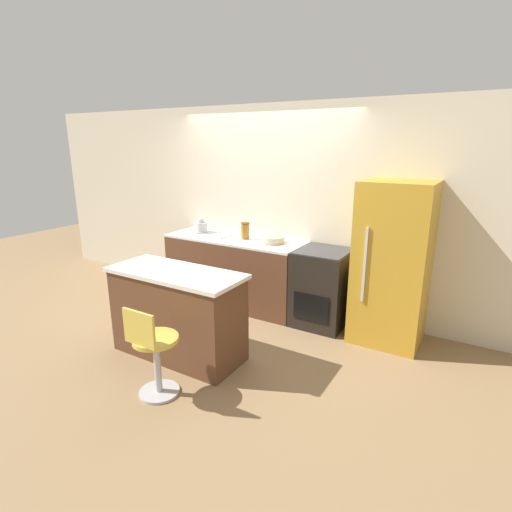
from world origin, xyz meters
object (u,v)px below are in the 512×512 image
kettle (201,226)px  mixing_bowl (273,239)px  stool_chair (154,354)px  refrigerator (392,264)px  oven_range (322,287)px

kettle → mixing_bowl: kettle is taller
stool_chair → kettle: bearing=118.4°
refrigerator → kettle: 2.61m
refrigerator → mixing_bowl: size_ratio=6.08×
refrigerator → stool_chair: size_ratio=2.09×
oven_range → refrigerator: bearing=-0.3°
kettle → mixing_bowl: size_ratio=0.73×
stool_chair → refrigerator: bearing=55.2°
oven_range → stool_chair: bearing=-107.8°
stool_chair → kettle: 2.50m
kettle → mixing_bowl: bearing=0.0°
oven_range → refrigerator: refrigerator is taller
kettle → oven_range: bearing=-1.1°
stool_chair → mixing_bowl: (-0.02, 2.13, 0.55)m
mixing_bowl → refrigerator: bearing=-1.5°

